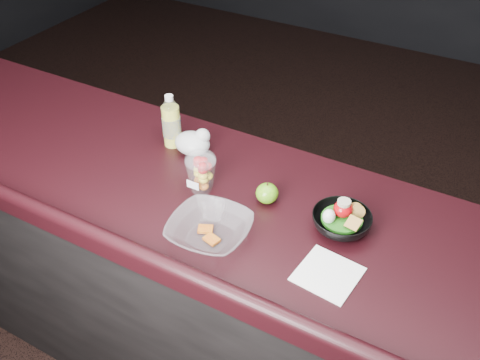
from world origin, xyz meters
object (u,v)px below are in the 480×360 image
(lemonade_bottle, at_px, (171,124))
(green_apple, at_px, (267,193))
(takeout_bowl, at_px, (210,230))
(fruit_cup, at_px, (201,171))
(snack_bowl, at_px, (341,220))

(lemonade_bottle, height_order, green_apple, lemonade_bottle)
(lemonade_bottle, distance_m, takeout_bowl, 0.51)
(green_apple, relative_size, takeout_bowl, 0.29)
(green_apple, bearing_deg, takeout_bowl, -107.84)
(lemonade_bottle, xyz_separation_m, takeout_bowl, (0.37, -0.35, -0.06))
(lemonade_bottle, bearing_deg, fruit_cup, -36.08)
(snack_bowl, bearing_deg, takeout_bowl, -145.46)
(lemonade_bottle, height_order, fruit_cup, lemonade_bottle)
(fruit_cup, relative_size, snack_bowl, 0.62)
(fruit_cup, height_order, takeout_bowl, fruit_cup)
(green_apple, distance_m, snack_bowl, 0.25)
(lemonade_bottle, relative_size, fruit_cup, 1.40)
(snack_bowl, relative_size, takeout_bowl, 0.91)
(green_apple, height_order, snack_bowl, snack_bowl)
(green_apple, bearing_deg, snack_bowl, -1.17)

